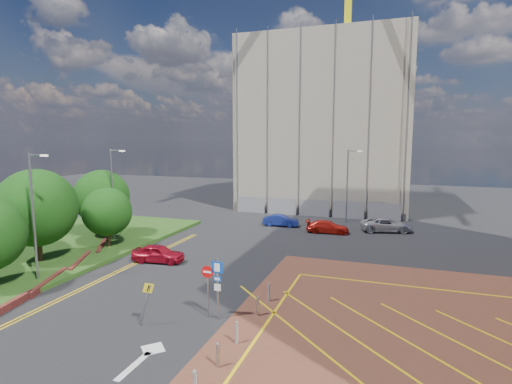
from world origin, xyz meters
The scene contains 19 objects.
ground centered at (0.00, 0.00, 0.00)m, with size 140.00×140.00×0.00m, color black.
grass_bed centered at (-18.00, 6.00, 0.15)m, with size 14.00×32.00×0.30m, color #294C18.
retaining_wall centered at (-11.80, 2.00, 0.20)m, with size 6.06×20.33×0.40m.
tree_b centered at (-15.50, 5.00, 4.24)m, with size 5.60×5.60×6.74m.
tree_c centered at (-13.50, 10.00, 3.19)m, with size 4.00×4.00×4.90m.
tree_d centered at (-16.50, 13.00, 3.87)m, with size 5.00×5.00×6.08m.
lamp_left_near centered at (-12.42, 2.00, 4.66)m, with size 1.53×0.16×8.00m.
lamp_left_far centered at (-14.42, 12.00, 4.66)m, with size 1.53×0.16×8.00m.
lamp_back centered at (4.08, 28.00, 4.36)m, with size 1.53×0.16×8.00m.
sign_cluster centered at (0.30, 0.98, 1.95)m, with size 1.17×0.12×3.20m.
warning_sign centered at (-2.43, -0.89, 1.43)m, with size 0.81×0.43×2.24m.
bollard_row centered at (2.30, -1.67, 0.47)m, with size 0.14×11.14×0.90m.
construction_building centered at (0.00, 40.00, 11.00)m, with size 21.20×19.20×22.00m, color #A59D87.
tower_crane centered at (2.00, 39.44, 25.85)m, with size 1.60×35.00×35.40m.
construction_fence centered at (1.00, 30.00, 1.00)m, with size 21.60×0.06×2.00m, color gray.
car_red_left centered at (-7.68, 8.35, 0.66)m, with size 1.56×3.89×1.33m, color #A20D20.
car_blue_back centered at (-2.31, 23.43, 0.61)m, with size 1.30×3.72×1.23m, color navy.
car_red_back centered at (2.85, 21.94, 0.60)m, with size 1.69×4.15×1.20m, color red.
car_silver_back centered at (8.31, 24.37, 0.69)m, with size 2.28×4.95×1.37m, color #B8B8C0.
Camera 1 is at (8.57, -16.69, 9.10)m, focal length 28.00 mm.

